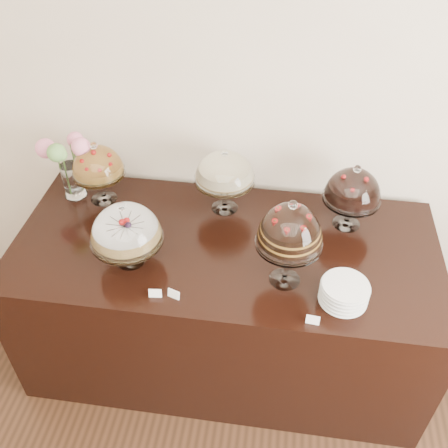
# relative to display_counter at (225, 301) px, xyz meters

# --- Properties ---
(wall_back) EXTENTS (5.00, 0.04, 3.00)m
(wall_back) POSITION_rel_display_counter_xyz_m (0.09, 0.55, 1.05)
(wall_back) COLOR beige
(wall_back) RESTS_ON ground
(display_counter) EXTENTS (2.20, 1.00, 0.90)m
(display_counter) POSITION_rel_display_counter_xyz_m (0.00, 0.00, 0.00)
(display_counter) COLOR black
(display_counter) RESTS_ON ground
(cake_stand_sugar_sponge) EXTENTS (0.35, 0.35, 0.36)m
(cake_stand_sugar_sponge) POSITION_rel_display_counter_xyz_m (-0.45, -0.18, 0.67)
(cake_stand_sugar_sponge) COLOR white
(cake_stand_sugar_sponge) RESTS_ON display_counter
(cake_stand_choco_layer) EXTENTS (0.31, 0.31, 0.48)m
(cake_stand_choco_layer) POSITION_rel_display_counter_xyz_m (0.31, -0.20, 0.77)
(cake_stand_choco_layer) COLOR white
(cake_stand_choco_layer) RESTS_ON display_counter
(cake_stand_cheesecake) EXTENTS (0.33, 0.33, 0.38)m
(cake_stand_cheesecake) POSITION_rel_display_counter_xyz_m (-0.05, 0.30, 0.70)
(cake_stand_cheesecake) COLOR white
(cake_stand_cheesecake) RESTS_ON display_counter
(cake_stand_dark_choco) EXTENTS (0.30, 0.30, 0.38)m
(cake_stand_dark_choco) POSITION_rel_display_counter_xyz_m (0.62, 0.25, 0.69)
(cake_stand_dark_choco) COLOR white
(cake_stand_dark_choco) RESTS_ON display_counter
(cake_stand_fruit_tart) EXTENTS (0.29, 0.29, 0.38)m
(cake_stand_fruit_tart) POSITION_rel_display_counter_xyz_m (-0.74, 0.28, 0.69)
(cake_stand_fruit_tart) COLOR white
(cake_stand_fruit_tart) RESTS_ON display_counter
(flower_vase) EXTENTS (0.30, 0.28, 0.39)m
(flower_vase) POSITION_rel_display_counter_xyz_m (-0.92, 0.29, 0.69)
(flower_vase) COLOR white
(flower_vase) RESTS_ON display_counter
(plate_stack) EXTENTS (0.22, 0.22, 0.10)m
(plate_stack) POSITION_rel_display_counter_xyz_m (0.59, -0.30, 0.50)
(plate_stack) COLOR silver
(plate_stack) RESTS_ON display_counter
(price_card_left) EXTENTS (0.06, 0.03, 0.04)m
(price_card_left) POSITION_rel_display_counter_xyz_m (-0.19, -0.39, 0.47)
(price_card_left) COLOR white
(price_card_left) RESTS_ON display_counter
(price_card_right) EXTENTS (0.06, 0.02, 0.04)m
(price_card_right) POSITION_rel_display_counter_xyz_m (0.45, -0.45, 0.47)
(price_card_right) COLOR white
(price_card_right) RESTS_ON display_counter
(price_card_extra) EXTENTS (0.06, 0.02, 0.04)m
(price_card_extra) POSITION_rel_display_counter_xyz_m (-0.27, -0.40, 0.47)
(price_card_extra) COLOR white
(price_card_extra) RESTS_ON display_counter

